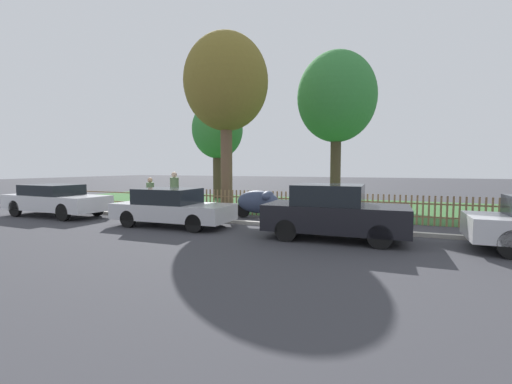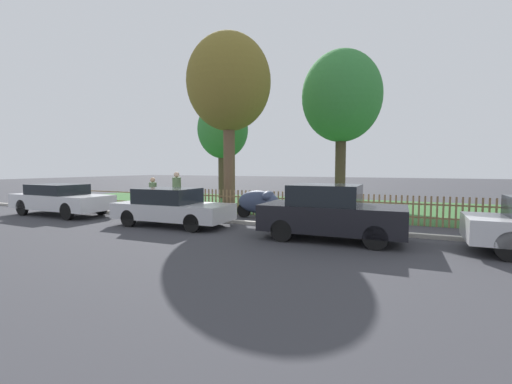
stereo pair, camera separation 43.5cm
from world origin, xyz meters
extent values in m
plane|color=#38383D|center=(0.00, 0.00, 0.00)|extent=(120.00, 120.00, 0.00)
cube|color=#B2ADA3|center=(0.00, 0.10, 0.06)|extent=(37.35, 0.20, 0.12)
cube|color=#33602D|center=(0.00, 6.80, 0.01)|extent=(37.35, 9.05, 0.01)
cube|color=olive|center=(0.00, 2.31, 0.29)|extent=(37.35, 0.03, 0.05)
cube|color=olive|center=(0.00, 2.31, 0.75)|extent=(37.35, 0.03, 0.05)
cube|color=olive|center=(-7.28, 2.28, 0.52)|extent=(0.06, 0.03, 1.04)
cube|color=olive|center=(-7.09, 2.28, 0.52)|extent=(0.06, 0.03, 1.04)
cube|color=olive|center=(-6.91, 2.28, 0.52)|extent=(0.06, 0.03, 1.04)
cube|color=olive|center=(-6.72, 2.28, 0.52)|extent=(0.06, 0.03, 1.04)
cube|color=olive|center=(-6.54, 2.28, 0.52)|extent=(0.06, 0.03, 1.04)
cube|color=olive|center=(-6.36, 2.28, 0.52)|extent=(0.06, 0.03, 1.04)
cube|color=olive|center=(-6.17, 2.28, 0.52)|extent=(0.06, 0.03, 1.04)
cube|color=olive|center=(-5.99, 2.28, 0.52)|extent=(0.06, 0.03, 1.04)
cube|color=olive|center=(-5.80, 2.28, 0.52)|extent=(0.06, 0.03, 1.04)
cube|color=olive|center=(-5.62, 2.28, 0.52)|extent=(0.06, 0.03, 1.04)
cube|color=olive|center=(-5.43, 2.28, 0.52)|extent=(0.06, 0.03, 1.04)
cube|color=olive|center=(-5.25, 2.28, 0.52)|extent=(0.06, 0.03, 1.04)
cube|color=olive|center=(-5.07, 2.28, 0.52)|extent=(0.06, 0.03, 1.04)
cube|color=olive|center=(-4.88, 2.28, 0.52)|extent=(0.06, 0.03, 1.04)
cube|color=olive|center=(-4.70, 2.28, 0.52)|extent=(0.06, 0.03, 1.04)
cube|color=olive|center=(-4.51, 2.28, 0.52)|extent=(0.06, 0.03, 1.04)
cube|color=olive|center=(-4.33, 2.28, 0.52)|extent=(0.06, 0.03, 1.04)
cube|color=olive|center=(-4.15, 2.28, 0.52)|extent=(0.06, 0.03, 1.04)
cube|color=olive|center=(-3.96, 2.28, 0.52)|extent=(0.06, 0.03, 1.04)
cube|color=olive|center=(-3.78, 2.28, 0.52)|extent=(0.06, 0.03, 1.04)
cube|color=olive|center=(-3.59, 2.28, 0.52)|extent=(0.06, 0.03, 1.04)
cube|color=olive|center=(-3.41, 2.28, 0.52)|extent=(0.06, 0.03, 1.04)
cube|color=olive|center=(-3.22, 2.28, 0.52)|extent=(0.06, 0.03, 1.04)
cube|color=olive|center=(-3.04, 2.28, 0.52)|extent=(0.06, 0.03, 1.04)
cube|color=olive|center=(-2.86, 2.28, 0.52)|extent=(0.06, 0.03, 1.04)
cube|color=olive|center=(-2.67, 2.28, 0.52)|extent=(0.06, 0.03, 1.04)
cube|color=olive|center=(-2.49, 2.28, 0.52)|extent=(0.06, 0.03, 1.04)
cube|color=olive|center=(-2.30, 2.28, 0.52)|extent=(0.06, 0.03, 1.04)
cube|color=olive|center=(-2.12, 2.28, 0.52)|extent=(0.06, 0.03, 1.04)
cube|color=olive|center=(-1.93, 2.28, 0.52)|extent=(0.06, 0.03, 1.04)
cube|color=olive|center=(-1.75, 2.28, 0.52)|extent=(0.06, 0.03, 1.04)
cube|color=olive|center=(-1.57, 2.28, 0.52)|extent=(0.06, 0.03, 1.04)
cube|color=olive|center=(-1.38, 2.28, 0.52)|extent=(0.06, 0.03, 1.04)
cube|color=olive|center=(-1.20, 2.28, 0.52)|extent=(0.06, 0.03, 1.04)
cube|color=olive|center=(-1.01, 2.28, 0.52)|extent=(0.06, 0.03, 1.04)
cube|color=olive|center=(-0.83, 2.28, 0.52)|extent=(0.06, 0.03, 1.04)
cube|color=olive|center=(-0.64, 2.28, 0.52)|extent=(0.06, 0.03, 1.04)
cube|color=olive|center=(-0.46, 2.28, 0.52)|extent=(0.06, 0.03, 1.04)
cube|color=olive|center=(-0.28, 2.28, 0.52)|extent=(0.06, 0.03, 1.04)
cube|color=olive|center=(-0.09, 2.28, 0.52)|extent=(0.06, 0.03, 1.04)
cube|color=olive|center=(0.09, 2.28, 0.52)|extent=(0.06, 0.03, 1.04)
cube|color=olive|center=(0.28, 2.28, 0.52)|extent=(0.06, 0.03, 1.04)
cube|color=olive|center=(0.46, 2.28, 0.52)|extent=(0.06, 0.03, 1.04)
cube|color=olive|center=(0.64, 2.28, 0.52)|extent=(0.06, 0.03, 1.04)
cube|color=olive|center=(0.83, 2.28, 0.52)|extent=(0.06, 0.03, 1.04)
cube|color=olive|center=(1.01, 2.28, 0.52)|extent=(0.06, 0.03, 1.04)
cube|color=olive|center=(1.20, 2.28, 0.52)|extent=(0.06, 0.03, 1.04)
cube|color=olive|center=(1.38, 2.28, 0.52)|extent=(0.06, 0.03, 1.04)
cube|color=olive|center=(1.57, 2.28, 0.52)|extent=(0.06, 0.03, 1.04)
cube|color=olive|center=(1.75, 2.28, 0.52)|extent=(0.06, 0.03, 1.04)
cube|color=olive|center=(1.93, 2.28, 0.52)|extent=(0.06, 0.03, 1.04)
cube|color=olive|center=(2.12, 2.28, 0.52)|extent=(0.06, 0.03, 1.04)
cube|color=olive|center=(2.30, 2.28, 0.52)|extent=(0.06, 0.03, 1.04)
cube|color=olive|center=(2.49, 2.28, 0.52)|extent=(0.06, 0.03, 1.04)
cube|color=olive|center=(2.67, 2.28, 0.52)|extent=(0.06, 0.03, 1.04)
cube|color=olive|center=(2.86, 2.28, 0.52)|extent=(0.06, 0.03, 1.04)
cube|color=olive|center=(3.04, 2.28, 0.52)|extent=(0.06, 0.03, 1.04)
cube|color=olive|center=(3.22, 2.28, 0.52)|extent=(0.06, 0.03, 1.04)
cube|color=olive|center=(3.41, 2.28, 0.52)|extent=(0.06, 0.03, 1.04)
cube|color=olive|center=(3.59, 2.28, 0.52)|extent=(0.06, 0.03, 1.04)
cube|color=olive|center=(3.78, 2.28, 0.52)|extent=(0.06, 0.03, 1.04)
cube|color=olive|center=(3.96, 2.28, 0.52)|extent=(0.06, 0.03, 1.04)
cube|color=olive|center=(4.15, 2.28, 0.52)|extent=(0.06, 0.03, 1.04)
cube|color=olive|center=(4.33, 2.28, 0.52)|extent=(0.06, 0.03, 1.04)
cube|color=olive|center=(4.51, 2.28, 0.52)|extent=(0.06, 0.03, 1.04)
cube|color=olive|center=(4.70, 2.28, 0.52)|extent=(0.06, 0.03, 1.04)
cube|color=olive|center=(4.88, 2.28, 0.52)|extent=(0.06, 0.03, 1.04)
cube|color=olive|center=(5.07, 2.28, 0.52)|extent=(0.06, 0.03, 1.04)
cube|color=olive|center=(5.25, 2.28, 0.52)|extent=(0.06, 0.03, 1.04)
cube|color=silver|center=(-10.89, -1.12, 0.58)|extent=(4.63, 1.78, 0.59)
cube|color=black|center=(-11.12, -1.11, 1.09)|extent=(2.24, 1.56, 0.42)
cylinder|color=black|center=(-9.45, -0.39, 0.33)|extent=(0.67, 0.16, 0.67)
cylinder|color=black|center=(-9.48, -1.92, 0.33)|extent=(0.67, 0.16, 0.67)
cylinder|color=black|center=(-12.29, -0.32, 0.33)|extent=(0.67, 0.16, 0.67)
cylinder|color=black|center=(-12.33, -1.85, 0.33)|extent=(0.67, 0.16, 0.67)
cube|color=#BCBCC1|center=(-5.01, -1.23, 0.51)|extent=(4.13, 1.79, 0.54)
cube|color=black|center=(-5.22, -1.24, 1.04)|extent=(2.00, 1.55, 0.51)
cylinder|color=black|center=(-3.77, -0.43, 0.29)|extent=(0.58, 0.16, 0.58)
cylinder|color=black|center=(-3.73, -1.95, 0.29)|extent=(0.58, 0.16, 0.58)
cylinder|color=black|center=(-6.30, -0.51, 0.29)|extent=(0.58, 0.16, 0.58)
cylinder|color=black|center=(-6.25, -2.03, 0.29)|extent=(0.58, 0.16, 0.58)
cube|color=black|center=(0.44, -1.20, 0.62)|extent=(3.92, 1.90, 0.72)
cube|color=black|center=(0.25, -1.20, 1.25)|extent=(1.91, 1.66, 0.56)
cylinder|color=black|center=(1.61, -0.34, 0.30)|extent=(0.61, 0.16, 0.60)
cylinder|color=black|center=(1.67, -1.98, 0.30)|extent=(0.61, 0.16, 0.60)
cylinder|color=black|center=(-0.78, -0.42, 0.30)|extent=(0.61, 0.16, 0.60)
cylinder|color=black|center=(-0.73, -2.06, 0.30)|extent=(0.61, 0.16, 0.60)
cylinder|color=black|center=(4.40, -0.32, 0.33)|extent=(0.66, 0.14, 0.66)
cylinder|color=black|center=(4.40, -1.88, 0.33)|extent=(0.66, 0.14, 0.66)
cylinder|color=black|center=(-2.33, 1.44, 0.29)|extent=(0.58, 0.13, 0.57)
cylinder|color=black|center=(-3.67, 1.51, 0.29)|extent=(0.58, 0.13, 0.57)
ellipsoid|color=#2D3851|center=(-3.00, 1.48, 0.66)|extent=(1.80, 0.72, 0.89)
ellipsoid|color=#2D3851|center=(-2.58, 1.45, 0.90)|extent=(0.45, 0.80, 0.41)
cylinder|color=#473828|center=(-8.90, 8.88, 1.72)|extent=(0.62, 0.62, 3.43)
ellipsoid|color=#337A38|center=(-8.90, 8.88, 4.47)|extent=(3.29, 3.29, 3.78)
cylinder|color=brown|center=(-5.46, 3.53, 2.36)|extent=(0.55, 0.55, 4.72)
ellipsoid|color=olive|center=(-5.46, 3.53, 5.96)|extent=(3.90, 3.90, 4.49)
cylinder|color=#473828|center=(-1.31, 8.99, 2.29)|extent=(0.59, 0.59, 4.57)
ellipsoid|color=#337A38|center=(-1.31, 8.99, 5.97)|extent=(4.41, 4.41, 5.07)
cylinder|color=#7F6B51|center=(-7.63, 0.81, 0.38)|extent=(0.14, 0.14, 0.77)
cylinder|color=#7F6B51|center=(-7.55, 0.60, 0.38)|extent=(0.14, 0.14, 0.77)
cylinder|color=#5B7A4C|center=(-7.59, 0.70, 1.07)|extent=(0.41, 0.41, 0.61)
sphere|color=tan|center=(-7.59, 0.70, 1.48)|extent=(0.21, 0.21, 0.21)
cylinder|color=black|center=(-6.69, 1.25, 0.44)|extent=(0.16, 0.16, 0.88)
cylinder|color=black|center=(-6.92, 1.36, 0.44)|extent=(0.16, 0.16, 0.88)
cylinder|color=#5B7A4C|center=(-6.80, 1.30, 1.23)|extent=(0.49, 0.49, 0.70)
sphere|color=beige|center=(-6.80, 1.30, 1.70)|extent=(0.24, 0.24, 0.24)
camera|label=1|loc=(2.06, -10.81, 2.01)|focal=24.00mm
camera|label=2|loc=(2.46, -10.63, 2.01)|focal=24.00mm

